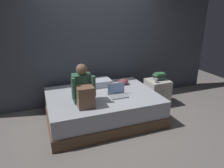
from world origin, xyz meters
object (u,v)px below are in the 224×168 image
Objects in this scene: nightstand at (157,92)px; mug at (156,81)px; bed at (102,106)px; clothes_pile at (124,82)px; book_stack at (159,76)px; person_sitting at (83,89)px; pillow at (97,83)px; laptop at (117,93)px.

nightstand is 6.13× the size of mug.
nightstand reaches higher than bed.
clothes_pile is at bearing 31.55° from bed.
clothes_pile reaches higher than bed.
bed is at bearing -171.48° from book_stack.
nightstand is 0.84× the size of person_sitting.
pillow is 6.22× the size of mug.
pillow is at bearing 161.29° from mug.
mug is (1.14, -0.39, 0.04)m from pillow.
mug is 0.43× the size of clothes_pile.
laptop reaches higher than book_stack.
laptop reaches higher than clothes_pile.
person_sitting reaches higher than laptop.
mug is 0.66m from clothes_pile.
bed is 1.22m from mug.
clothes_pile is at bearing -9.56° from pillow.
nightstand is 0.98× the size of pillow.
pillow is (0.03, 0.45, 0.31)m from bed.
nightstand is at bearing -13.55° from clothes_pile.
pillow reaches higher than bed.
mug is (-0.13, -0.12, 0.32)m from nightstand.
pillow is at bearing 169.05° from book_stack.
bed is 0.70m from person_sitting.
bed is at bearing 144.69° from laptop.
nightstand is 1.72× the size of laptop.
nightstand is (1.30, 0.18, 0.03)m from bed.
clothes_pile is (-0.72, 0.17, 0.27)m from nightstand.
person_sitting is at bearing -164.78° from book_stack.
laptop is at bearing -71.69° from pillow.
laptop is at bearing -161.54° from book_stack.
bed is at bearing -93.89° from pillow.
person_sitting is at bearing -165.02° from nightstand.
mug reaches higher than pillow.
bed is 0.75m from clothes_pile.
pillow is (-0.20, 0.62, 0.01)m from laptop.
pillow is at bearing 170.44° from clothes_pile.
laptop reaches higher than nightstand.
person_sitting is 0.86m from pillow.
book_stack is at bearing 8.52° from bed.
person_sitting is 2.67× the size of book_stack.
clothes_pile is at bearing 56.43° from laptop.
mug is at bearing -137.31° from nightstand.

